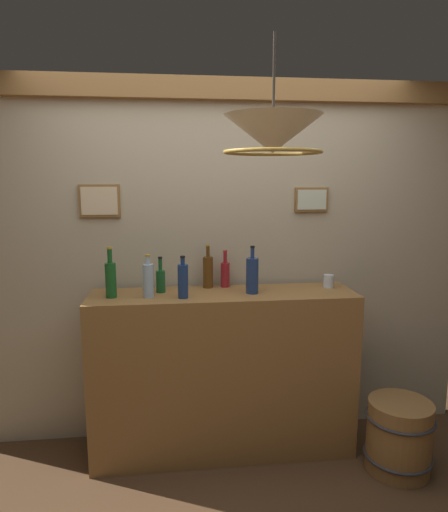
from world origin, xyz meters
The scene contains 12 objects.
panelled_rear_partition centered at (0.00, 1.10, 1.31)m, with size 3.57×0.15×2.47m.
bar_shelf_unit centered at (0.00, 0.80, 0.55)m, with size 1.71×0.44×1.10m, color olive.
liquor_bottle_brandy centered at (0.03, 0.97, 1.19)m, with size 0.06×0.06×0.25m.
liquor_bottle_rum centered at (0.18, 0.78, 1.21)m, with size 0.08×0.08×0.31m.
liquor_bottle_amaro centered at (-0.47, 0.75, 1.21)m, with size 0.07×0.07×0.27m.
liquor_bottle_whiskey centered at (-0.70, 0.78, 1.22)m, with size 0.07×0.07×0.32m.
liquor_bottle_mezcal centered at (-0.40, 0.87, 1.18)m, with size 0.06×0.06×0.23m.
liquor_bottle_vermouth centered at (-0.26, 0.71, 1.21)m, with size 0.06×0.06×0.26m.
liquor_bottle_sherry centered at (-0.08, 0.96, 1.21)m, with size 0.07×0.07×0.29m.
glass_tumbler_rocks centered at (0.72, 0.87, 1.14)m, with size 0.07×0.07×0.09m.
pendant_lamp centered at (0.12, -0.02, 2.01)m, with size 0.44×0.44×0.50m.
wooden_barrel centered at (1.07, 0.45, 0.23)m, with size 0.42×0.42×0.46m.
Camera 1 is at (-0.33, -2.03, 1.83)m, focal length 32.01 mm.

